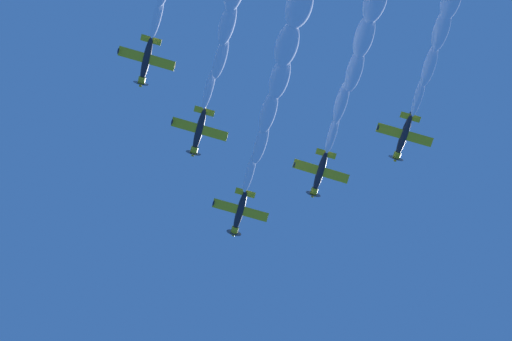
{
  "coord_description": "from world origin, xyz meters",
  "views": [
    {
      "loc": [
        16.08,
        -15.07,
        1.69
      ],
      "look_at": [
        3.76,
        -1.82,
        93.65
      ],
      "focal_mm": 46.11,
      "sensor_mm": 36.0,
      "label": 1
    }
  ],
  "objects_px": {
    "airplane_left_wingman": "(199,132)",
    "airplane_lead": "(240,213)",
    "airplane_outer_right": "(403,137)",
    "airplane_right_wingman": "(320,174)",
    "airplane_outer_left": "(146,61)"
  },
  "relations": [
    {
      "from": "airplane_left_wingman",
      "to": "airplane_lead",
      "type": "bearing_deg",
      "value": 106.53
    },
    {
      "from": "airplane_left_wingman",
      "to": "airplane_outer_right",
      "type": "distance_m",
      "value": 29.05
    },
    {
      "from": "airplane_left_wingman",
      "to": "airplane_right_wingman",
      "type": "xyz_separation_m",
      "value": [
        8.51,
        16.12,
        -0.14
      ]
    },
    {
      "from": "airplane_lead",
      "to": "airplane_outer_left",
      "type": "xyz_separation_m",
      "value": [
        5.05,
        -24.51,
        1.44
      ]
    },
    {
      "from": "airplane_right_wingman",
      "to": "airplane_outer_left",
      "type": "xyz_separation_m",
      "value": [
        -7.13,
        -28.26,
        0.64
      ]
    },
    {
      "from": "airplane_outer_right",
      "to": "airplane_right_wingman",
      "type": "bearing_deg",
      "value": -160.71
    },
    {
      "from": "airplane_left_wingman",
      "to": "airplane_right_wingman",
      "type": "distance_m",
      "value": 18.23
    },
    {
      "from": "airplane_lead",
      "to": "airplane_right_wingman",
      "type": "height_order",
      "value": "airplane_right_wingman"
    },
    {
      "from": "airplane_right_wingman",
      "to": "airplane_left_wingman",
      "type": "bearing_deg",
      "value": -117.83
    },
    {
      "from": "airplane_lead",
      "to": "airplane_outer_right",
      "type": "height_order",
      "value": "airplane_outer_right"
    },
    {
      "from": "airplane_right_wingman",
      "to": "airplane_outer_right",
      "type": "xyz_separation_m",
      "value": [
        12.18,
        4.26,
        0.41
      ]
    },
    {
      "from": "airplane_lead",
      "to": "airplane_left_wingman",
      "type": "relative_size",
      "value": 1.0
    },
    {
      "from": "airplane_outer_right",
      "to": "airplane_lead",
      "type": "bearing_deg",
      "value": -161.79
    },
    {
      "from": "airplane_outer_left",
      "to": "airplane_outer_right",
      "type": "xyz_separation_m",
      "value": [
        19.32,
        32.52,
        -0.23
      ]
    },
    {
      "from": "airplane_right_wingman",
      "to": "airplane_lead",
      "type": "bearing_deg",
      "value": -162.89
    }
  ]
}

